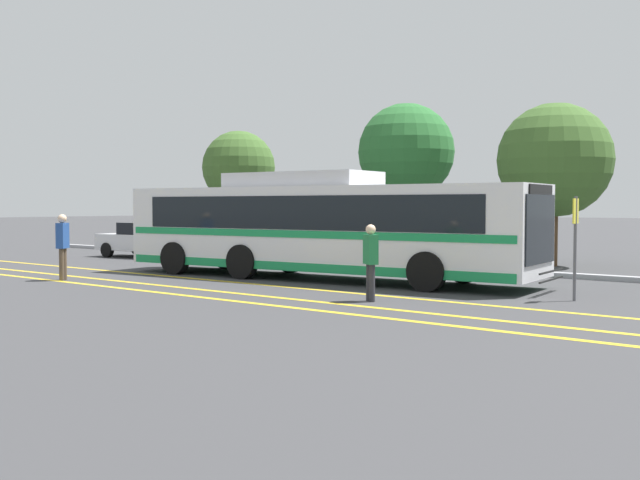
# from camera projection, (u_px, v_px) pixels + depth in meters

# --- Properties ---
(ground_plane) EXTENTS (220.00, 220.00, 0.00)m
(ground_plane) POSITION_uv_depth(u_px,v_px,m) (321.00, 278.00, 22.03)
(ground_plane) COLOR #38383A
(lane_strip_0) EXTENTS (32.71, 0.20, 0.01)m
(lane_strip_0) POSITION_uv_depth(u_px,v_px,m) (268.00, 285.00, 19.91)
(lane_strip_0) COLOR gold
(lane_strip_0) RESTS_ON ground_plane
(lane_strip_1) EXTENTS (32.71, 0.20, 0.01)m
(lane_strip_1) POSITION_uv_depth(u_px,v_px,m) (219.00, 291.00, 18.50)
(lane_strip_1) COLOR gold
(lane_strip_1) RESTS_ON ground_plane
(lane_strip_2) EXTENTS (32.71, 0.20, 0.01)m
(lane_strip_2) POSITION_uv_depth(u_px,v_px,m) (186.00, 295.00, 17.66)
(lane_strip_2) COLOR gold
(lane_strip_2) RESTS_ON ground_plane
(curb_strip) EXTENTS (40.71, 0.36, 0.15)m
(curb_strip) POSITION_uv_depth(u_px,v_px,m) (408.00, 266.00, 25.33)
(curb_strip) COLOR #99999E
(curb_strip) RESTS_ON ground_plane
(transit_bus) EXTENTS (13.18, 3.70, 3.09)m
(transit_bus) POSITION_uv_depth(u_px,v_px,m) (319.00, 226.00, 21.56)
(transit_bus) COLOR silver
(transit_bus) RESTS_ON ground_plane
(parked_car_0) EXTENTS (4.03, 2.08, 1.43)m
(parked_car_0) POSITION_uv_depth(u_px,v_px,m) (143.00, 240.00, 30.58)
(parked_car_0) COLOR silver
(parked_car_0) RESTS_ON ground_plane
(parked_car_1) EXTENTS (4.75, 2.10, 1.32)m
(parked_car_1) POSITION_uv_depth(u_px,v_px,m) (241.00, 245.00, 27.37)
(parked_car_1) COLOR #4C3823
(parked_car_1) RESTS_ON ground_plane
(pedestrian_0) EXTENTS (0.47, 0.42, 1.71)m
(pedestrian_0) POSITION_uv_depth(u_px,v_px,m) (371.00, 258.00, 16.56)
(pedestrian_0) COLOR #2D2D33
(pedestrian_0) RESTS_ON ground_plane
(pedestrian_1) EXTENTS (0.41, 0.47, 1.88)m
(pedestrian_1) POSITION_uv_depth(u_px,v_px,m) (63.00, 242.00, 21.23)
(pedestrian_1) COLOR brown
(pedestrian_1) RESTS_ON ground_plane
(bus_stop_sign) EXTENTS (0.07, 0.40, 2.34)m
(bus_stop_sign) POSITION_uv_depth(u_px,v_px,m) (575.00, 235.00, 16.61)
(bus_stop_sign) COLOR #59595E
(bus_stop_sign) RESTS_ON ground_plane
(tree_0) EXTENTS (3.86, 3.86, 6.22)m
(tree_0) POSITION_uv_depth(u_px,v_px,m) (406.00, 152.00, 30.00)
(tree_0) COLOR #513823
(tree_0) RESTS_ON ground_plane
(tree_1) EXTENTS (3.47, 3.47, 5.68)m
(tree_1) POSITION_uv_depth(u_px,v_px,m) (239.00, 168.00, 35.66)
(tree_1) COLOR #513823
(tree_1) RESTS_ON ground_plane
(tree_2) EXTENTS (3.96, 3.96, 5.68)m
(tree_2) POSITION_uv_depth(u_px,v_px,m) (555.00, 160.00, 25.98)
(tree_2) COLOR #513823
(tree_2) RESTS_ON ground_plane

